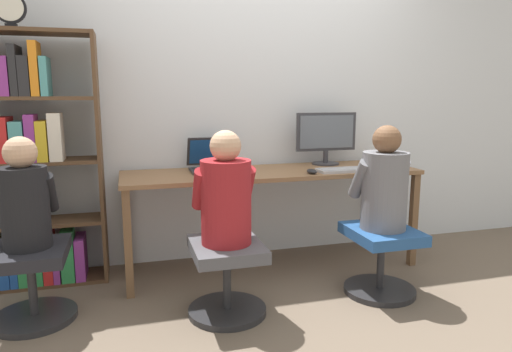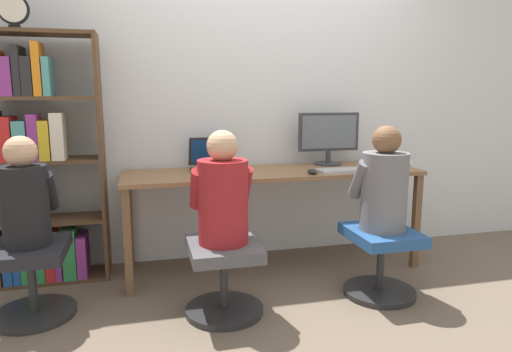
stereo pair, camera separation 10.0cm
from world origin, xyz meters
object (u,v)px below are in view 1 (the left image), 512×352
(laptop, at_px, (210,164))
(person_at_monitor, at_px, (384,184))
(office_chair_left, at_px, (381,255))
(desktop_monitor, at_px, (326,138))
(bookshelf, at_px, (35,172))
(desk_clock, at_px, (10,8))
(office_chair_side, at_px, (32,278))
(person_near_shelf, at_px, (25,199))
(keyboard, at_px, (346,170))
(office_chair_right, at_px, (227,272))
(person_at_laptop, at_px, (226,195))

(laptop, relative_size, person_at_monitor, 0.54)
(laptop, bearing_deg, office_chair_left, -38.35)
(desktop_monitor, xyz_separation_m, bookshelf, (-2.11, -0.04, -0.17))
(desk_clock, distance_m, office_chair_side, 1.62)
(person_at_monitor, relative_size, bookshelf, 0.39)
(person_at_monitor, height_order, person_near_shelf, person_at_monitor)
(desktop_monitor, xyz_separation_m, office_chair_left, (0.04, -0.81, -0.69))
(laptop, relative_size, office_chair_left, 0.77)
(keyboard, height_order, office_chair_side, keyboard)
(bookshelf, bearing_deg, office_chair_side, -86.60)
(person_near_shelf, bearing_deg, office_chair_right, -12.11)
(bookshelf, distance_m, desk_clock, 1.02)
(desk_clock, relative_size, office_chair_side, 0.45)
(office_chair_right, distance_m, office_chair_side, 1.11)
(office_chair_right, xyz_separation_m, office_chair_side, (-1.09, 0.23, 0.00))
(bookshelf, relative_size, person_near_shelf, 2.71)
(person_at_monitor, bearing_deg, keyboard, 94.68)
(person_at_monitor, bearing_deg, laptop, 141.83)
(bookshelf, bearing_deg, desk_clock, -129.46)
(laptop, xyz_separation_m, person_near_shelf, (-1.14, -0.55, -0.07))
(person_at_monitor, bearing_deg, desk_clock, 162.34)
(bookshelf, distance_m, office_chair_side, 0.76)
(desktop_monitor, bearing_deg, desk_clock, -177.23)
(desktop_monitor, relative_size, bookshelf, 0.30)
(desktop_monitor, xyz_separation_m, office_chair_side, (-2.08, -0.59, -0.69))
(laptop, relative_size, office_chair_right, 0.77)
(desktop_monitor, xyz_separation_m, office_chair_right, (-0.99, -0.82, -0.69))
(laptop, height_order, office_chair_left, laptop)
(keyboard, distance_m, desk_clock, 2.42)
(office_chair_right, bearing_deg, office_chair_left, 0.56)
(office_chair_side, bearing_deg, office_chair_right, -11.88)
(laptop, height_order, desk_clock, desk_clock)
(desk_clock, bearing_deg, office_chair_right, -31.38)
(desktop_monitor, xyz_separation_m, keyboard, (0.00, -0.35, -0.20))
(desk_clock, bearing_deg, desktop_monitor, 2.77)
(office_chair_side, bearing_deg, office_chair_left, -5.91)
(office_chair_right, relative_size, bookshelf, 0.28)
(person_at_laptop, relative_size, bookshelf, 0.39)
(keyboard, bearing_deg, person_at_monitor, -85.32)
(keyboard, relative_size, person_at_monitor, 0.64)
(keyboard, height_order, office_chair_left, keyboard)
(person_at_laptop, relative_size, desk_clock, 3.11)
(laptop, distance_m, bookshelf, 1.17)
(laptop, height_order, keyboard, laptop)
(office_chair_right, xyz_separation_m, person_at_monitor, (1.03, 0.02, 0.47))
(keyboard, bearing_deg, bookshelf, 171.63)
(office_chair_left, height_order, desk_clock, desk_clock)
(laptop, distance_m, office_chair_right, 0.94)
(laptop, bearing_deg, desk_clock, -176.97)
(office_chair_left, xyz_separation_m, desk_clock, (-2.20, 0.71, 1.54))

